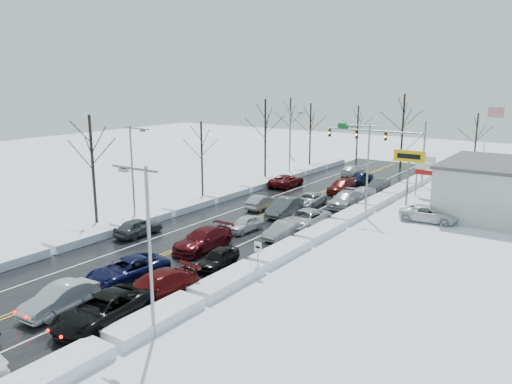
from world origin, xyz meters
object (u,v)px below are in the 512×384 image
Objects in this scene: tires_plus_sign at (409,160)px; flagpole at (486,141)px; oncoming_car_0 at (261,208)px; traffic_signal_mast at (385,139)px.

tires_plus_sign is 0.60× the size of flagpole.
flagpole is 29.12m from oncoming_car_0.
flagpole reaches higher than traffic_signal_mast.
traffic_signal_mast is at bearing -105.60° from oncoming_car_0.
oncoming_car_0 is (-12.17, -9.00, -4.99)m from tires_plus_sign.
flagpole is (11.72, 2.01, 0.45)m from traffic_signal_mast.
tires_plus_sign is (7.05, -12.00, -0.49)m from traffic_signal_mast.
traffic_signal_mast is 22.29m from oncoming_car_0.
flagpole reaches higher than oncoming_car_0.
traffic_signal_mast is 13.92m from tires_plus_sign.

